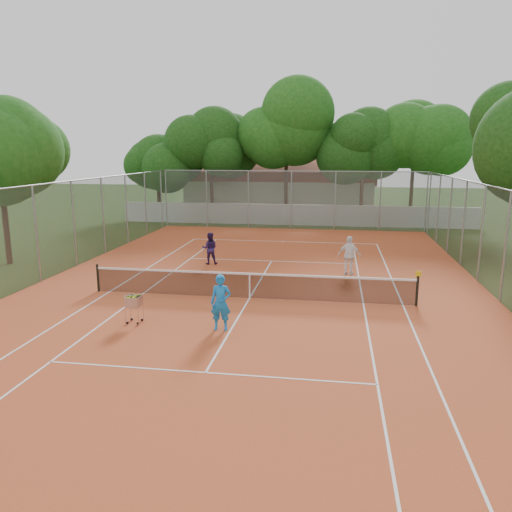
# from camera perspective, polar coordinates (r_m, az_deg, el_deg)

# --- Properties ---
(ground) EXTENTS (120.00, 120.00, 0.00)m
(ground) POSITION_cam_1_polar(r_m,az_deg,el_deg) (18.47, -0.73, -4.90)
(ground) COLOR #1A330E
(ground) RESTS_ON ground
(court_pad) EXTENTS (18.00, 34.00, 0.02)m
(court_pad) POSITION_cam_1_polar(r_m,az_deg,el_deg) (18.47, -0.73, -4.87)
(court_pad) COLOR #BB4D24
(court_pad) RESTS_ON ground
(court_lines) EXTENTS (10.98, 23.78, 0.01)m
(court_lines) POSITION_cam_1_polar(r_m,az_deg,el_deg) (18.47, -0.73, -4.83)
(court_lines) COLOR white
(court_lines) RESTS_ON court_pad
(tennis_net) EXTENTS (11.88, 0.10, 0.98)m
(tennis_net) POSITION_cam_1_polar(r_m,az_deg,el_deg) (18.33, -0.74, -3.37)
(tennis_net) COLOR black
(tennis_net) RESTS_ON court_pad
(perimeter_fence) EXTENTS (18.00, 34.00, 4.00)m
(perimeter_fence) POSITION_cam_1_polar(r_m,az_deg,el_deg) (18.00, -0.75, 1.21)
(perimeter_fence) COLOR slate
(perimeter_fence) RESTS_ON ground
(boundary_wall) EXTENTS (26.00, 0.30, 1.50)m
(boundary_wall) POSITION_cam_1_polar(r_m,az_deg,el_deg) (36.84, 4.28, 4.73)
(boundary_wall) COLOR silver
(boundary_wall) RESTS_ON ground
(clubhouse) EXTENTS (16.40, 9.00, 4.40)m
(clubhouse) POSITION_cam_1_polar(r_m,az_deg,el_deg) (46.80, 2.88, 8.06)
(clubhouse) COLOR beige
(clubhouse) RESTS_ON ground
(tropical_trees) EXTENTS (29.00, 19.00, 10.00)m
(tropical_trees) POSITION_cam_1_polar(r_m,az_deg,el_deg) (39.54, 4.75, 11.38)
(tropical_trees) COLOR #11380E
(tropical_trees) RESTS_ON ground
(player_near) EXTENTS (0.64, 0.44, 1.71)m
(player_near) POSITION_cam_1_polar(r_m,az_deg,el_deg) (15.09, -4.05, -5.34)
(player_near) COLOR blue
(player_near) RESTS_ON court_pad
(player_far_left) EXTENTS (0.84, 0.71, 1.53)m
(player_far_left) POSITION_cam_1_polar(r_m,az_deg,el_deg) (23.92, -5.31, 0.87)
(player_far_left) COLOR #291A50
(player_far_left) RESTS_ON court_pad
(player_far_right) EXTENTS (1.07, 0.64, 1.70)m
(player_far_right) POSITION_cam_1_polar(r_m,az_deg,el_deg) (22.11, 10.61, 0.04)
(player_far_right) COLOR white
(player_far_right) RESTS_ON court_pad
(ball_hopper) EXTENTS (0.59, 0.59, 0.97)m
(ball_hopper) POSITION_cam_1_polar(r_m,az_deg,el_deg) (16.20, -13.76, -5.83)
(ball_hopper) COLOR #AFAFB6
(ball_hopper) RESTS_ON court_pad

